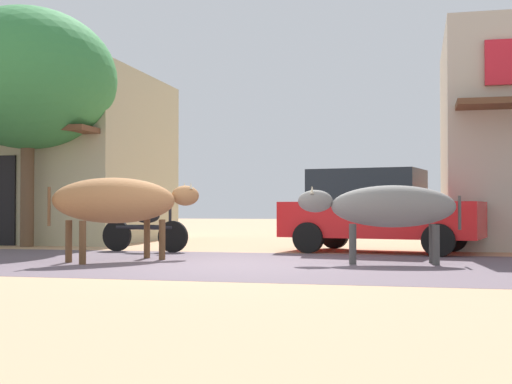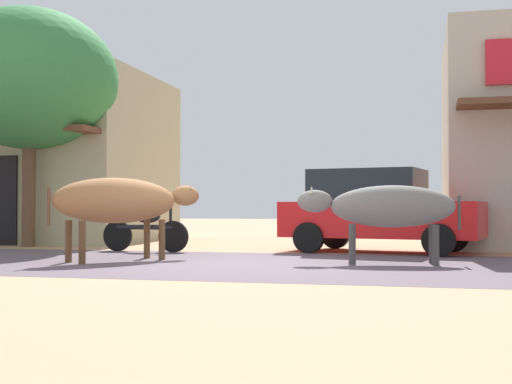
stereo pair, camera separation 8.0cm
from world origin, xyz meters
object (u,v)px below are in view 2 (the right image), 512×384
Objects in this scene: parked_hatchback_car at (378,210)px; parked_motorcycle at (146,228)px; roadside_tree at (29,79)px; cow_far_dark at (388,207)px; cow_near_brown at (120,201)px.

parked_hatchback_car reaches higher than parked_motorcycle.
parked_hatchback_car is at bearing 11.73° from parked_motorcycle.
parked_hatchback_car is 2.17× the size of parked_motorcycle.
roadside_tree reaches higher than parked_motorcycle.
roadside_tree is 2.11× the size of cow_far_dark.
roadside_tree is 5.80m from cow_near_brown.
cow_near_brown is 4.39m from cow_far_dark.
cow_far_dark is at bearing -83.30° from parked_hatchback_car.
roadside_tree is 2.14× the size of cow_near_brown.
cow_far_dark is (4.85, -1.83, 0.42)m from parked_motorcycle.
cow_far_dark is (8.15, -2.90, -2.91)m from roadside_tree.
parked_hatchback_car is 5.19m from cow_near_brown.
parked_hatchback_car is at bearing 38.79° from cow_near_brown.
parked_motorcycle is at bearing -168.27° from parked_hatchback_car.
roadside_tree is at bearing 138.20° from cow_near_brown.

